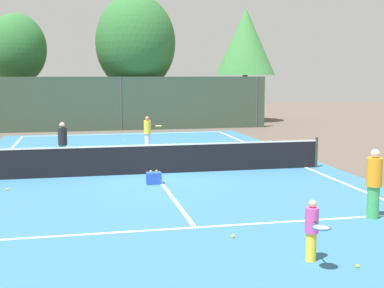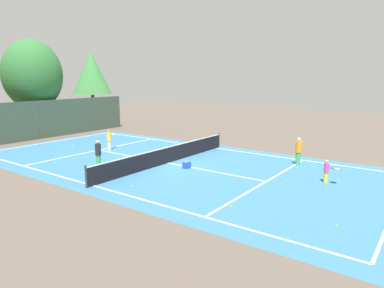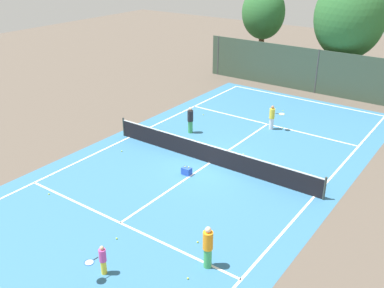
% 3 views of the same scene
% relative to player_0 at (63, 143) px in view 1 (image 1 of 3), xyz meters
% --- Properties ---
extents(ground_plane, '(80.00, 80.00, 0.00)m').
position_rel_player_0_xyz_m(ground_plane, '(3.07, -2.58, -0.81)').
color(ground_plane, brown).
extents(court_surface, '(13.00, 25.00, 0.01)m').
position_rel_player_0_xyz_m(court_surface, '(3.07, -2.58, -0.80)').
color(court_surface, teal).
rests_on(court_surface, ground_plane).
extents(tennis_net, '(11.90, 0.10, 1.10)m').
position_rel_player_0_xyz_m(tennis_net, '(3.07, -2.58, -0.29)').
color(tennis_net, '#333833').
rests_on(tennis_net, ground_plane).
extents(perimeter_fence, '(18.00, 0.12, 3.20)m').
position_rel_player_0_xyz_m(perimeter_fence, '(3.07, 11.42, 0.79)').
color(perimeter_fence, '#384C3D').
rests_on(perimeter_fence, ground_plane).
extents(tree_0, '(4.18, 4.18, 7.94)m').
position_rel_player_0_xyz_m(tree_0, '(12.17, 15.75, 4.79)').
color(tree_0, brown).
rests_on(tree_0, ground_plane).
extents(tree_1, '(3.62, 3.11, 7.09)m').
position_rel_player_0_xyz_m(tree_1, '(-3.08, 14.46, 4.06)').
color(tree_1, brown).
rests_on(tree_1, ground_plane).
extents(tree_2, '(5.04, 4.99, 8.33)m').
position_rel_player_0_xyz_m(tree_2, '(4.21, 13.62, 4.49)').
color(tree_2, brown).
rests_on(tree_2, ground_plane).
extents(player_0, '(0.34, 0.34, 1.57)m').
position_rel_player_0_xyz_m(player_0, '(0.00, 0.00, 0.00)').
color(player_0, '#3FA559').
rests_on(player_0, ground_plane).
extents(player_1, '(0.90, 0.54, 1.48)m').
position_rel_player_0_xyz_m(player_1, '(3.60, 3.24, -0.04)').
color(player_1, silver).
rests_on(player_1, ground_plane).
extents(player_2, '(0.37, 0.82, 1.13)m').
position_rel_player_0_xyz_m(player_2, '(4.68, -11.43, -0.21)').
color(player_2, yellow).
rests_on(player_2, ground_plane).
extents(player_3, '(0.35, 0.35, 1.63)m').
position_rel_player_0_xyz_m(player_3, '(7.31, -9.09, 0.03)').
color(player_3, '#3FA559').
rests_on(player_3, ground_plane).
extents(ball_crate, '(0.45, 0.31, 0.43)m').
position_rel_player_0_xyz_m(ball_crate, '(2.83, -4.21, -0.62)').
color(ball_crate, blue).
rests_on(ball_crate, ground_plane).
extents(tennis_ball_0, '(0.07, 0.07, 0.07)m').
position_rel_player_0_xyz_m(tennis_ball_0, '(2.84, 6.51, -0.77)').
color(tennis_ball_0, '#CCE533').
rests_on(tennis_ball_0, ground_plane).
extents(tennis_ball_1, '(0.07, 0.07, 0.07)m').
position_rel_player_0_xyz_m(tennis_ball_1, '(-1.46, -4.22, -0.77)').
color(tennis_ball_1, '#CCE533').
rests_on(tennis_ball_1, ground_plane).
extents(tennis_ball_2, '(0.07, 0.07, 0.07)m').
position_rel_player_0_xyz_m(tennis_ball_2, '(-1.00, 2.80, -0.77)').
color(tennis_ball_2, '#CCE533').
rests_on(tennis_ball_2, ground_plane).
extents(tennis_ball_3, '(0.07, 0.07, 0.07)m').
position_rel_player_0_xyz_m(tennis_ball_3, '(3.69, -9.81, -0.77)').
color(tennis_ball_3, '#CCE533').
rests_on(tennis_ball_3, ground_plane).
extents(tennis_ball_4, '(0.07, 0.07, 0.07)m').
position_rel_player_0_xyz_m(tennis_ball_4, '(4.10, 3.78, -0.77)').
color(tennis_ball_4, '#CCE533').
rests_on(tennis_ball_4, ground_plane).
extents(tennis_ball_5, '(0.07, 0.07, 0.07)m').
position_rel_player_0_xyz_m(tennis_ball_5, '(-0.53, -2.28, -0.77)').
color(tennis_ball_5, '#CCE533').
rests_on(tennis_ball_5, ground_plane).
extents(tennis_ball_6, '(0.07, 0.07, 0.07)m').
position_rel_player_0_xyz_m(tennis_ball_6, '(5.33, -11.89, -0.77)').
color(tennis_ball_6, '#CCE533').
rests_on(tennis_ball_6, ground_plane).
extents(tennis_ball_8, '(0.07, 0.07, 0.07)m').
position_rel_player_0_xyz_m(tennis_ball_8, '(3.97, -0.75, -0.77)').
color(tennis_ball_8, '#CCE533').
rests_on(tennis_ball_8, ground_plane).
extents(tennis_ball_10, '(0.07, 0.07, 0.07)m').
position_rel_player_0_xyz_m(tennis_ball_10, '(6.29, -8.22, -0.77)').
color(tennis_ball_10, '#CCE533').
rests_on(tennis_ball_10, ground_plane).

